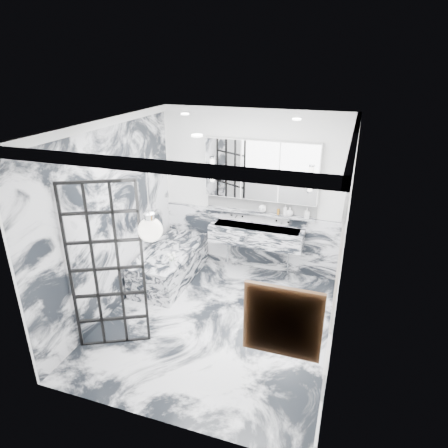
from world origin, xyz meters
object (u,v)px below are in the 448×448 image
(crittall_door, at_px, (107,269))
(bathtub, at_px, (170,264))
(trough_sink, at_px, (256,235))
(mirror_cabinet, at_px, (261,170))

(crittall_door, height_order, bathtub, crittall_door)
(trough_sink, bearing_deg, mirror_cabinet, 90.00)
(mirror_cabinet, bearing_deg, bathtub, -147.94)
(crittall_door, relative_size, trough_sink, 1.40)
(bathtub, bearing_deg, mirror_cabinet, 32.06)
(crittall_door, xyz_separation_m, mirror_cabinet, (1.30, 2.58, 0.70))
(trough_sink, relative_size, mirror_cabinet, 0.84)
(crittall_door, distance_m, mirror_cabinet, 2.97)
(crittall_door, xyz_separation_m, bathtub, (-0.03, 1.75, -0.85))
(trough_sink, distance_m, bathtub, 1.55)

